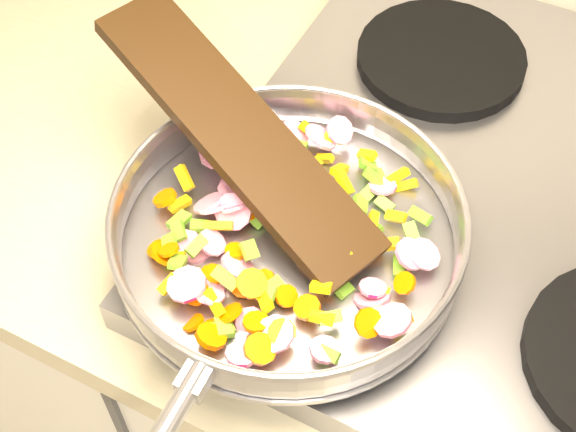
% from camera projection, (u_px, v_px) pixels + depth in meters
% --- Properties ---
extents(cooktop, '(0.60, 0.60, 0.04)m').
position_uv_depth(cooktop, '(518.00, 205.00, 0.81)').
color(cooktop, '#939399').
rests_on(cooktop, counter_top).
extents(grate_fl, '(0.19, 0.19, 0.02)m').
position_uv_depth(grate_fl, '(336.00, 238.00, 0.75)').
color(grate_fl, black).
rests_on(grate_fl, cooktop).
extents(grate_bl, '(0.19, 0.19, 0.02)m').
position_uv_depth(grate_bl, '(441.00, 58.00, 0.90)').
color(grate_bl, black).
rests_on(grate_bl, cooktop).
extents(saute_pan, '(0.35, 0.52, 0.05)m').
position_uv_depth(saute_pan, '(287.00, 229.00, 0.71)').
color(saute_pan, '#9E9EA5').
rests_on(saute_pan, grate_fl).
extents(vegetable_heap, '(0.28, 0.29, 0.05)m').
position_uv_depth(vegetable_heap, '(277.00, 235.00, 0.72)').
color(vegetable_heap, '#E3B50A').
rests_on(vegetable_heap, saute_pan).
extents(wooden_spatula, '(0.33, 0.19, 0.11)m').
position_uv_depth(wooden_spatula, '(238.00, 133.00, 0.73)').
color(wooden_spatula, black).
rests_on(wooden_spatula, saute_pan).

